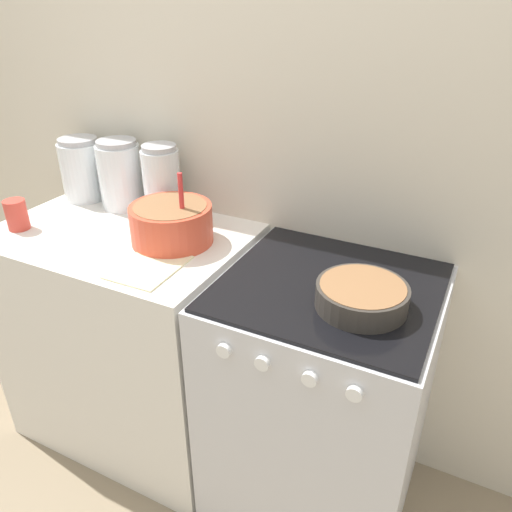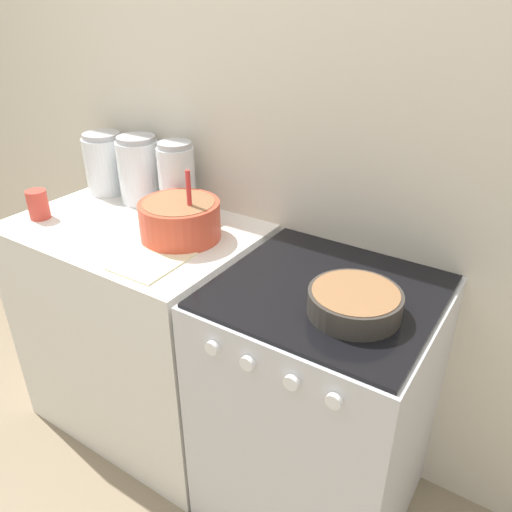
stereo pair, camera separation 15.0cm
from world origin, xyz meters
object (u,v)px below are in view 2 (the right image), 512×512
Objects in this scene: storage_jar_left at (106,167)px; storage_jar_right at (177,183)px; baking_pan at (355,302)px; stove at (318,406)px; mixing_bowl at (180,218)px; storage_jar_middle at (140,174)px; tin_can at (38,204)px.

storage_jar_left is 0.92× the size of storage_jar_right.
baking_pan is 1.27m from storage_jar_left.
stove is 0.78m from mixing_bowl.
tin_can is (-0.20, -0.33, -0.06)m from storage_jar_middle.
mixing_bowl is 1.11× the size of baking_pan.
mixing_bowl is 1.11× the size of storage_jar_left.
mixing_bowl is 0.69m from baking_pan.
tin_can reaches higher than stove.
storage_jar_right is (0.20, 0.00, 0.00)m from storage_jar_middle.
storage_jar_right is at bearing 164.50° from stove.
storage_jar_middle is 0.98× the size of storage_jar_right.
storage_jar_right is (-0.84, 0.27, 0.08)m from baking_pan.
storage_jar_left is at bearing 89.60° from tin_can.
stove is at bearing 147.56° from baking_pan.
storage_jar_right is at bearing 0.00° from storage_jar_middle.
storage_jar_left reaches higher than baking_pan.
stove is at bearing 6.71° from tin_can.
storage_jar_left is at bearing 180.00° from storage_jar_right.
stove is 3.31× the size of mixing_bowl.
tin_can is at bearing -139.67° from storage_jar_right.
storage_jar_left is (-1.23, 0.27, 0.07)m from baking_pan.
tin_can is (-1.12, -0.13, 0.51)m from stove.
storage_jar_middle is at bearing 180.00° from storage_jar_right.
storage_jar_left is (-1.12, 0.20, 0.56)m from stove.
baking_pan is 1.24m from tin_can.
storage_jar_middle is (0.20, 0.00, 0.01)m from storage_jar_left.
mixing_bowl is at bearing 177.11° from stove.
storage_jar_right is at bearing 132.44° from mixing_bowl.
storage_jar_middle is at bearing 167.66° from stove.
storage_jar_left is at bearing 180.00° from storage_jar_middle.
storage_jar_left is at bearing 167.47° from baking_pan.
baking_pan is (0.11, -0.07, 0.49)m from stove.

